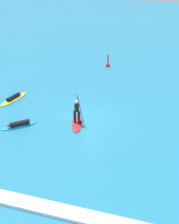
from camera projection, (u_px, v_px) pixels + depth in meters
The scene contains 6 objects.
ground_plane at pixel (90, 118), 25.04m from camera, with size 120.00×120.00×0.00m, color teal.
surfer_on_yellow_board at pixel (14, 98), 28.04m from camera, with size 1.23×3.30×0.39m.
surfer_on_red_board at pixel (77, 118), 24.04m from camera, with size 1.48×2.81×2.34m.
surfer_on_blue_board at pixel (19, 124), 23.80m from camera, with size 2.19×2.22×0.43m.
marker_buoy at pixel (108, 64), 35.70m from camera, with size 0.43×0.43×1.38m.
wave_crest at pixel (27, 203), 16.62m from camera, with size 21.59×0.90×0.18m, color white.
Camera 1 is at (6.95, -21.19, 11.39)m, focal length 54.72 mm.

